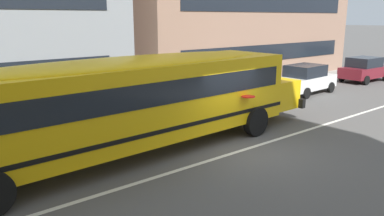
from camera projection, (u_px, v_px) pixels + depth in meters
ground_plane at (246, 149)px, 12.51m from camera, size 400.00×400.00×0.00m
sidewalk_far at (135, 110)px, 17.83m from camera, size 120.00×3.00×0.01m
lane_centreline at (246, 149)px, 12.51m from camera, size 110.00×0.16×0.01m
school_bus at (138, 97)px, 11.85m from camera, size 13.83×3.32×3.07m
parked_car_white_near_corner at (306, 79)px, 21.50m from camera, size 3.99×2.05×1.64m
parked_car_maroon_by_hydrant at (365, 69)px, 25.58m from camera, size 3.94×1.95×1.64m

